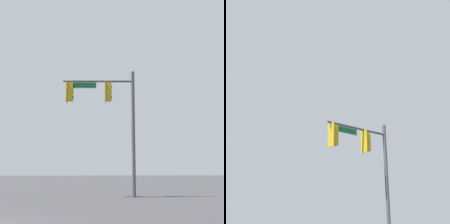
% 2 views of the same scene
% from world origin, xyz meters
% --- Properties ---
extents(signal_pole_near, '(4.21, 1.19, 7.39)m').
position_xyz_m(signal_pole_near, '(-5.71, -9.17, 5.16)').
color(signal_pole_near, '#47474C').
rests_on(signal_pole_near, ground_plane).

